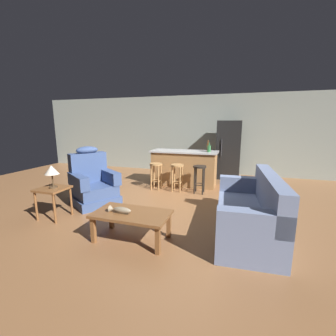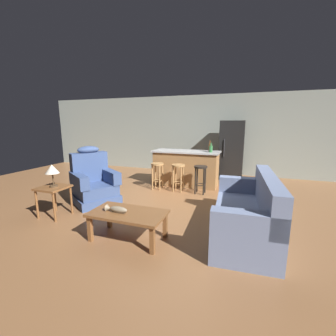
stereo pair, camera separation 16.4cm
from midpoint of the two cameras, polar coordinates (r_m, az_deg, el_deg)
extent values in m
plane|color=brown|center=(5.06, -0.55, -8.15)|extent=(12.00, 12.00, 0.00)
cube|color=#939E93|center=(7.80, 6.69, 8.43)|extent=(12.00, 0.05, 2.60)
cube|color=brown|center=(3.36, -10.67, -11.40)|extent=(1.10, 0.60, 0.04)
cube|color=brown|center=(3.51, -19.76, -14.61)|extent=(0.06, 0.06, 0.38)
cube|color=brown|center=(3.07, -4.24, -17.95)|extent=(0.06, 0.06, 0.38)
cube|color=brown|center=(3.87, -15.38, -11.88)|extent=(0.06, 0.06, 0.38)
cube|color=brown|center=(3.46, -1.19, -14.28)|extent=(0.06, 0.06, 0.38)
cube|color=#4C3823|center=(3.36, -12.97, -11.00)|extent=(0.22, 0.07, 0.01)
ellipsoid|color=gray|center=(3.35, -13.00, -10.38)|extent=(0.28, 0.09, 0.09)
cone|color=gray|center=(3.43, -15.48, -9.95)|extent=(0.06, 0.10, 0.10)
cube|color=#707FA3|center=(3.78, 17.72, -14.05)|extent=(0.95, 1.95, 0.20)
cube|color=#707FA3|center=(3.70, 17.92, -11.10)|extent=(0.95, 1.95, 0.22)
cube|color=#707FA3|center=(3.62, 23.36, -5.79)|extent=(0.31, 1.91, 0.52)
cube|color=#707FA3|center=(2.82, 19.28, -12.89)|extent=(0.85, 0.25, 0.28)
cube|color=#707FA3|center=(4.43, 17.47, -3.95)|extent=(0.85, 0.25, 0.28)
cube|color=#384C7A|center=(5.09, -18.84, -7.58)|extent=(1.16, 1.16, 0.18)
cube|color=#384C7A|center=(5.03, -18.99, -5.31)|extent=(1.08, 1.07, 0.24)
cube|color=#384C7A|center=(5.20, -20.46, 0.13)|extent=(0.62, 0.76, 0.64)
ellipsoid|color=#384C7A|center=(5.15, -20.75, 4.28)|extent=(0.47, 0.53, 0.16)
cube|color=#384C7A|center=(5.06, -15.60, -2.07)|extent=(0.77, 0.59, 0.26)
cube|color=#384C7A|center=(4.85, -22.76, -3.13)|extent=(0.77, 0.59, 0.26)
cube|color=brown|center=(4.53, -28.19, -4.68)|extent=(0.48, 0.48, 0.04)
cylinder|color=brown|center=(4.63, -31.39, -8.32)|extent=(0.04, 0.04, 0.52)
cylinder|color=brown|center=(4.34, -27.86, -9.19)|extent=(0.04, 0.04, 0.52)
cylinder|color=brown|center=(4.88, -27.86, -6.99)|extent=(0.04, 0.04, 0.52)
cylinder|color=brown|center=(4.61, -24.33, -7.70)|extent=(0.04, 0.04, 0.52)
cylinder|color=#4C3823|center=(4.51, -28.05, -4.32)|extent=(0.14, 0.14, 0.03)
cylinder|color=#4C3823|center=(4.48, -28.19, -2.78)|extent=(0.02, 0.02, 0.22)
cone|color=beige|center=(4.44, -28.42, -0.39)|extent=(0.24, 0.24, 0.16)
cube|color=#9E7042|center=(6.19, 3.35, -0.16)|extent=(1.71, 0.63, 0.91)
cube|color=#B2B2B2|center=(6.11, 3.40, 4.21)|extent=(1.80, 0.70, 0.04)
cylinder|color=#A87A47|center=(5.74, -3.90, 1.00)|extent=(0.32, 0.32, 0.04)
torus|color=#A87A47|center=(5.83, -3.84, -3.25)|extent=(0.23, 0.23, 0.02)
cylinder|color=#A87A47|center=(5.75, -5.15, -2.45)|extent=(0.04, 0.04, 0.64)
cylinder|color=#A87A47|center=(5.68, -3.28, -2.60)|extent=(0.04, 0.04, 0.64)
cylinder|color=#A87A47|center=(5.93, -4.40, -2.01)|extent=(0.04, 0.04, 0.64)
cylinder|color=#A87A47|center=(5.86, -2.59, -2.15)|extent=(0.04, 0.04, 0.64)
cylinder|color=#A87A47|center=(5.56, 1.50, 0.69)|extent=(0.32, 0.32, 0.04)
torus|color=#A87A47|center=(5.65, 1.47, -3.70)|extent=(0.23, 0.23, 0.02)
cylinder|color=#A87A47|center=(5.56, 0.20, -2.88)|extent=(0.04, 0.04, 0.64)
cylinder|color=#A87A47|center=(5.51, 2.19, -3.03)|extent=(0.04, 0.04, 0.64)
cylinder|color=#A87A47|center=(5.75, 0.80, -2.41)|extent=(0.04, 0.04, 0.64)
cylinder|color=#A87A47|center=(5.70, 2.73, -2.55)|extent=(0.04, 0.04, 0.64)
cylinder|color=black|center=(5.43, 7.19, 0.35)|extent=(0.32, 0.32, 0.04)
torus|color=black|center=(5.53, 7.08, -4.13)|extent=(0.23, 0.23, 0.02)
cylinder|color=black|center=(5.43, 5.87, -3.30)|extent=(0.04, 0.04, 0.64)
cylinder|color=black|center=(5.39, 7.96, -3.45)|extent=(0.04, 0.04, 0.64)
cylinder|color=black|center=(5.62, 6.29, -2.81)|extent=(0.04, 0.04, 0.64)
cylinder|color=black|center=(5.58, 8.31, -2.95)|extent=(0.04, 0.04, 0.64)
cube|color=black|center=(7.13, 14.47, 4.49)|extent=(0.70, 0.66, 1.76)
cylinder|color=#333338|center=(6.79, 12.71, 4.99)|extent=(0.02, 0.02, 0.50)
cylinder|color=brown|center=(6.03, 9.32, 5.16)|extent=(0.06, 0.06, 0.21)
cylinder|color=brown|center=(6.02, 9.37, 6.55)|extent=(0.02, 0.02, 0.09)
cylinder|color=#2D6B38|center=(5.91, 9.59, 4.84)|extent=(0.09, 0.09, 0.17)
cylinder|color=#2D6B38|center=(5.89, 9.63, 5.99)|extent=(0.03, 0.03, 0.07)
camera|label=1|loc=(0.08, -90.99, -0.20)|focal=24.00mm
camera|label=2|loc=(0.08, 89.01, 0.20)|focal=24.00mm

